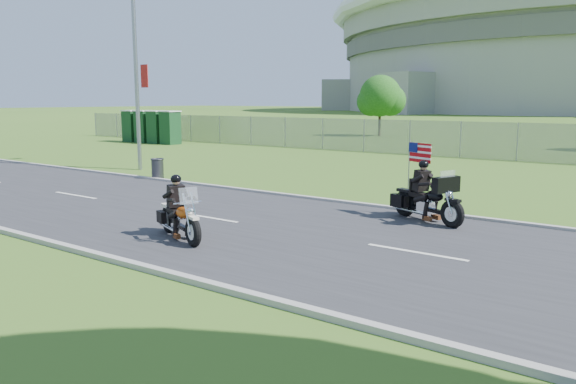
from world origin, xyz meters
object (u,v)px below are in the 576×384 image
Objects in this scene: porta_toilet_a at (170,128)px; porta_toilet_b at (157,128)px; porta_toilet_d at (132,127)px; streetlight at (139,44)px; motorcycle_follow at (428,201)px; motorcycle_lead at (179,219)px; porta_toilet_c at (144,127)px; trash_can at (158,169)px.

porta_toilet_b is at bearing 180.00° from porta_toilet_a.
porta_toilet_a is at bearing 0.00° from porta_toilet_d.
streetlight is 18.40m from porta_toilet_d.
porta_toilet_d reaches higher than motorcycle_follow.
motorcycle_lead is at bearing -36.61° from streetlight.
streetlight is 4.35× the size of porta_toilet_d.
porta_toilet_c is at bearing 164.06° from motorcycle_lead.
streetlight is 6.38m from trash_can.
porta_toilet_b and porta_toilet_c have the same top height.
porta_toilet_a is 1.40m from porta_toilet_b.
trash_can is (3.12, -1.92, -5.23)m from streetlight.
motorcycle_follow is at bearing -11.98° from streetlight.
porta_toilet_b is 1.00× the size of porta_toilet_d.
porta_toilet_c is at bearing 0.00° from porta_toilet_d.
porta_toilet_b is at bearing 174.72° from motorcycle_follow.
porta_toilet_b reaches higher than motorcycle_follow.
streetlight is at bearing -43.35° from porta_toilet_b.
streetlight is 17.34m from porta_toilet_c.
streetlight is 4.72× the size of motorcycle_lead.
streetlight reaches higher than motorcycle_lead.
porta_toilet_a is at bearing 173.41° from motorcycle_follow.
motorcycle_lead is at bearing -40.19° from porta_toilet_b.
porta_toilet_d is at bearing 177.03° from motorcycle_follow.
porta_toilet_b is 1.09× the size of motorcycle_lead.
porta_toilet_a and porta_toilet_d have the same top height.
motorcycle_lead is 2.57× the size of trash_can.
porta_toilet_c reaches higher than motorcycle_lead.
porta_toilet_d is at bearing 143.78° from trash_can.
motorcycle_follow is at bearing -29.18° from porta_toilet_a.
motorcycle_follow is (24.99, -13.96, -0.59)m from porta_toilet_a.
streetlight is 16.13m from motorcycle_follow.
porta_toilet_d is 1.09× the size of motorcycle_lead.
porta_toilet_d reaches higher than motorcycle_lead.
motorcycle_follow is 2.79× the size of trash_can.
motorcycle_lead is (23.92, -19.03, -0.67)m from porta_toilet_c.
porta_toilet_c is 1.40m from porta_toilet_d.
porta_toilet_b is at bearing 0.00° from porta_toilet_c.
porta_toilet_a is at bearing 132.91° from streetlight.
motorcycle_follow is at bearing -6.05° from trash_can.
porta_toilet_a is 1.09× the size of motorcycle_lead.
porta_toilet_b is at bearing 138.87° from trash_can.
porta_toilet_c is at bearing 141.46° from trash_can.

